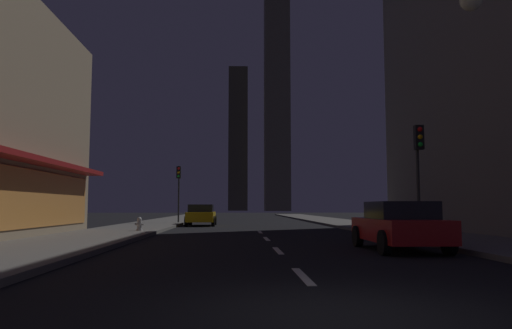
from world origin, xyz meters
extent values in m
cube|color=black|center=(0.00, 32.00, -0.05)|extent=(78.00, 136.00, 0.10)
cube|color=#605E59|center=(7.00, 32.00, 0.07)|extent=(4.00, 76.00, 0.15)
cube|color=#605E59|center=(-7.00, 32.00, 0.07)|extent=(4.00, 76.00, 0.15)
cube|color=silver|center=(0.00, 3.20, 0.01)|extent=(0.16, 2.20, 0.01)
cube|color=silver|center=(0.00, 8.40, 0.01)|extent=(0.16, 2.20, 0.01)
cube|color=silver|center=(0.00, 13.60, 0.01)|extent=(0.16, 2.20, 0.01)
cube|color=silver|center=(0.00, 18.80, 0.01)|extent=(0.16, 2.20, 0.01)
cube|color=#D88C3F|center=(-9.00, 11.04, 1.60)|extent=(0.10, 15.96, 2.20)
cube|color=maroon|center=(-8.60, 11.04, 3.00)|extent=(0.90, 16.56, 0.20)
cube|color=#423E31|center=(-0.45, 157.56, 24.55)|extent=(6.49, 8.91, 49.10)
cube|color=#5C5745|center=(11.79, 142.37, 39.80)|extent=(7.87, 7.10, 79.60)
cube|color=#B21919|center=(3.60, 8.31, 0.61)|extent=(1.80, 4.20, 0.65)
cube|color=black|center=(3.60, 8.11, 1.17)|extent=(1.64, 2.00, 0.55)
cylinder|color=black|center=(2.72, 9.71, 0.34)|extent=(0.22, 0.68, 0.68)
cylinder|color=black|center=(4.48, 9.71, 0.34)|extent=(0.22, 0.68, 0.68)
cylinder|color=black|center=(2.72, 6.91, 0.34)|extent=(0.22, 0.68, 0.68)
cylinder|color=black|center=(4.48, 6.91, 0.34)|extent=(0.22, 0.68, 0.68)
sphere|color=white|center=(3.05, 10.36, 0.67)|extent=(0.18, 0.18, 0.18)
sphere|color=white|center=(4.15, 10.36, 0.67)|extent=(0.18, 0.18, 0.18)
cube|color=gold|center=(-3.60, 27.27, 0.61)|extent=(1.80, 4.20, 0.65)
cube|color=black|center=(-3.60, 27.07, 1.17)|extent=(1.64, 2.00, 0.55)
cylinder|color=black|center=(-4.48, 28.67, 0.34)|extent=(0.22, 0.68, 0.68)
cylinder|color=black|center=(-2.72, 28.67, 0.34)|extent=(0.22, 0.68, 0.68)
cylinder|color=black|center=(-4.48, 25.87, 0.34)|extent=(0.22, 0.68, 0.68)
cylinder|color=black|center=(-2.72, 25.87, 0.34)|extent=(0.22, 0.68, 0.68)
sphere|color=white|center=(-4.15, 29.32, 0.67)|extent=(0.18, 0.18, 0.18)
sphere|color=white|center=(-3.05, 29.32, 0.67)|extent=(0.18, 0.18, 0.18)
cylinder|color=#B2B2B2|center=(-5.90, 17.64, 0.43)|extent=(0.22, 0.22, 0.55)
sphere|color=#B2B2B2|center=(-5.90, 17.64, 0.70)|extent=(0.21, 0.21, 0.21)
cylinder|color=#B2B2B2|center=(-5.90, 17.64, 0.18)|extent=(0.30, 0.30, 0.06)
cylinder|color=#B2B2B2|center=(-6.06, 17.64, 0.45)|extent=(0.10, 0.10, 0.10)
cylinder|color=#B2B2B2|center=(-5.74, 17.64, 0.45)|extent=(0.10, 0.10, 0.10)
cylinder|color=#2D2D2D|center=(5.50, 11.57, 2.25)|extent=(0.12, 0.12, 4.20)
cube|color=black|center=(5.50, 11.37, 3.85)|extent=(0.32, 0.24, 0.90)
sphere|color=red|center=(5.50, 11.24, 4.13)|extent=(0.18, 0.18, 0.18)
sphere|color=#F2B20C|center=(5.50, 11.24, 3.85)|extent=(0.18, 0.18, 0.18)
sphere|color=#19D833|center=(5.50, 11.24, 3.57)|extent=(0.18, 0.18, 0.18)
cylinder|color=#2D2D2D|center=(-5.50, 30.09, 2.25)|extent=(0.12, 0.12, 4.20)
cube|color=black|center=(-5.50, 29.89, 3.85)|extent=(0.32, 0.24, 0.90)
sphere|color=red|center=(-5.50, 29.76, 4.13)|extent=(0.18, 0.18, 0.18)
sphere|color=#F2B20C|center=(-5.50, 29.76, 3.85)|extent=(0.18, 0.18, 0.18)
sphere|color=#19D833|center=(-5.50, 29.76, 3.57)|extent=(0.18, 0.18, 0.18)
sphere|color=#FCF7CC|center=(4.60, 5.45, 6.45)|extent=(0.56, 0.56, 0.56)
camera|label=1|loc=(-1.26, -5.79, 1.30)|focal=33.47mm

